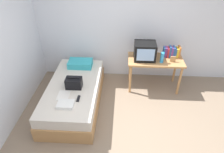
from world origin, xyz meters
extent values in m
plane|color=#84705B|center=(0.00, 0.00, 0.00)|extent=(8.00, 8.00, 0.00)
cube|color=silver|center=(0.00, 2.00, 1.30)|extent=(5.20, 0.10, 2.60)
cube|color=#B27F4C|center=(-0.96, 0.80, 0.14)|extent=(1.00, 2.00, 0.28)
cube|color=beige|center=(-0.96, 0.80, 0.38)|extent=(0.97, 1.94, 0.20)
cube|color=#B27F4C|center=(0.69, 1.48, 0.71)|extent=(1.16, 0.60, 0.04)
cylinder|color=#B27F4C|center=(0.17, 1.24, 0.34)|extent=(0.05, 0.05, 0.69)
cylinder|color=#B27F4C|center=(1.21, 1.24, 0.34)|extent=(0.05, 0.05, 0.69)
cylinder|color=#B27F4C|center=(0.17, 1.72, 0.34)|extent=(0.05, 0.05, 0.69)
cylinder|color=#B27F4C|center=(1.21, 1.72, 0.34)|extent=(0.05, 0.05, 0.69)
cube|color=black|center=(0.44, 1.48, 0.91)|extent=(0.44, 0.38, 0.36)
cube|color=#8CB2E0|center=(0.44, 1.28, 0.92)|extent=(0.35, 0.01, 0.26)
cylinder|color=#3399DB|center=(0.79, 1.34, 0.84)|extent=(0.07, 0.07, 0.22)
cube|color=#2D5699|center=(0.87, 1.61, 0.84)|extent=(0.03, 0.13, 0.21)
cube|color=#7A3D89|center=(0.91, 1.61, 0.84)|extent=(0.04, 0.14, 0.21)
cube|color=#B72D33|center=(0.95, 1.61, 0.83)|extent=(0.04, 0.16, 0.21)
cube|color=#2D5699|center=(0.99, 1.61, 0.85)|extent=(0.04, 0.15, 0.24)
cube|color=#7A3D89|center=(1.03, 1.61, 0.84)|extent=(0.04, 0.15, 0.22)
cube|color=#2D5699|center=(1.07, 1.61, 0.84)|extent=(0.04, 0.16, 0.22)
cube|color=#2D5699|center=(1.11, 1.61, 0.83)|extent=(0.03, 0.15, 0.20)
cube|color=gold|center=(1.14, 1.61, 0.83)|extent=(0.04, 0.16, 0.20)
cube|color=#CC7233|center=(1.18, 1.61, 0.85)|extent=(0.04, 0.16, 0.24)
cube|color=#B27F4C|center=(1.02, 1.38, 0.79)|extent=(0.11, 0.02, 0.12)
cube|color=#33A8B7|center=(-0.94, 1.48, 0.55)|extent=(0.52, 0.33, 0.14)
cube|color=black|center=(-0.92, 0.72, 0.58)|extent=(0.30, 0.20, 0.20)
cylinder|color=black|center=(-0.92, 0.72, 0.70)|extent=(0.24, 0.02, 0.02)
cube|color=white|center=(-1.06, 0.45, 0.49)|extent=(0.21, 0.29, 0.01)
cube|color=black|center=(-0.77, 0.38, 0.50)|extent=(0.04, 0.16, 0.02)
cube|color=white|center=(-0.95, 0.20, 0.51)|extent=(0.28, 0.22, 0.06)
camera|label=1|loc=(-0.02, -2.27, 2.82)|focal=32.04mm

